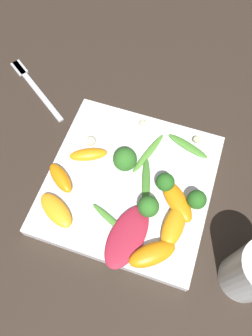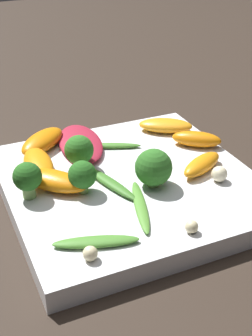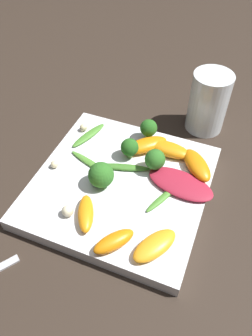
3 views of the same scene
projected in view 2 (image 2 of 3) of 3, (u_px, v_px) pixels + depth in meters
name	position (u px, v px, depth m)	size (l,w,h in m)	color
ground_plane	(129.00, 194.00, 0.55)	(2.40, 2.40, 0.00)	#2D231C
plate	(129.00, 186.00, 0.54)	(0.27, 0.27, 0.02)	white
radicchio_leaf_0	(80.00, 143.00, 0.59)	(0.12, 0.07, 0.01)	maroon
orange_segment_0	(42.00, 141.00, 0.59)	(0.07, 0.08, 0.02)	orange
orange_segment_1	(166.00, 125.00, 0.63)	(0.06, 0.08, 0.02)	orange
orange_segment_2	(197.00, 139.00, 0.60)	(0.06, 0.06, 0.02)	orange
orange_segment_3	(38.00, 164.00, 0.54)	(0.08, 0.04, 0.02)	orange
orange_segment_4	(53.00, 180.00, 0.51)	(0.08, 0.08, 0.02)	orange
orange_segment_5	(202.00, 164.00, 0.54)	(0.05, 0.07, 0.02)	orange
broccoli_floret_0	(28.00, 178.00, 0.49)	(0.03, 0.03, 0.04)	#84AD5B
broccoli_floret_1	(79.00, 151.00, 0.54)	(0.03, 0.03, 0.04)	#7A9E51
broccoli_floret_2	(154.00, 168.00, 0.51)	(0.04, 0.04, 0.04)	#7A9E51
broccoli_floret_3	(82.00, 176.00, 0.50)	(0.03, 0.03, 0.04)	#7A9E51
arugula_sprig_0	(96.00, 242.00, 0.43)	(0.04, 0.08, 0.01)	#47842D
arugula_sprig_1	(109.00, 182.00, 0.52)	(0.09, 0.04, 0.01)	#3D7528
arugula_sprig_2	(111.00, 146.00, 0.59)	(0.04, 0.08, 0.01)	#47842D
arugula_sprig_3	(140.00, 206.00, 0.48)	(0.09, 0.04, 0.01)	#518E33
macadamia_nut_0	(219.00, 174.00, 0.52)	(0.02, 0.02, 0.02)	beige
macadamia_nut_1	(90.00, 254.00, 0.41)	(0.01, 0.01, 0.01)	beige
macadamia_nut_2	(192.00, 227.00, 0.44)	(0.01, 0.01, 0.01)	beige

